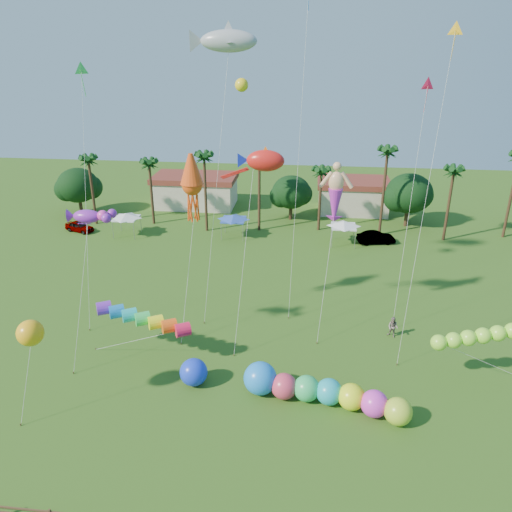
# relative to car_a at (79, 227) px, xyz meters

# --- Properties ---
(ground) EXTENTS (160.00, 160.00, 0.00)m
(ground) POSITION_rel_car_a_xyz_m (26.93, -36.69, -0.69)
(ground) COLOR #285116
(ground) RESTS_ON ground
(tree_line) EXTENTS (69.46, 8.91, 11.00)m
(tree_line) POSITION_rel_car_a_xyz_m (30.50, 7.31, 3.58)
(tree_line) COLOR #3A2819
(tree_line) RESTS_ON ground
(buildings_row) EXTENTS (35.00, 7.00, 4.00)m
(buildings_row) POSITION_rel_car_a_xyz_m (23.84, 13.31, 1.31)
(buildings_row) COLOR beige
(buildings_row) RESTS_ON ground
(tent_row) EXTENTS (31.00, 4.00, 0.60)m
(tent_row) POSITION_rel_car_a_xyz_m (20.93, -0.36, 2.06)
(tent_row) COLOR white
(tent_row) RESTS_ON ground
(car_a) EXTENTS (4.38, 2.89, 1.39)m
(car_a) POSITION_rel_car_a_xyz_m (0.00, 0.00, 0.00)
(car_a) COLOR #4C4C54
(car_a) RESTS_ON ground
(car_b) EXTENTS (4.91, 2.51, 1.54)m
(car_b) POSITION_rel_car_a_xyz_m (39.13, 0.06, 0.08)
(car_b) COLOR #4C4C54
(car_b) RESTS_ON ground
(spectator_b) EXTENTS (1.14, 1.06, 1.86)m
(spectator_b) POSITION_rel_car_a_xyz_m (38.21, -22.03, 0.24)
(spectator_b) COLOR gray
(spectator_b) RESTS_ON ground
(caterpillar_inflatable) EXTENTS (11.75, 4.52, 2.41)m
(caterpillar_inflatable) POSITION_rel_car_a_xyz_m (31.87, -31.47, 0.32)
(caterpillar_inflatable) COLOR #D83859
(caterpillar_inflatable) RESTS_ON ground
(blue_ball) EXTENTS (2.06, 2.06, 2.06)m
(blue_ball) POSITION_rel_car_a_xyz_m (22.73, -30.32, 0.34)
(blue_ball) COLOR #1A3AEE
(blue_ball) RESTS_ON ground
(rainbow_tube) EXTENTS (9.79, 3.52, 3.65)m
(rainbow_tube) POSITION_rel_car_a_xyz_m (19.45, -27.93, 2.41)
(rainbow_tube) COLOR #E41948
(rainbow_tube) RESTS_ON ground
(green_worm) EXTENTS (9.86, 3.55, 3.95)m
(green_worm) POSITION_rel_car_a_xyz_m (40.47, -27.76, 2.55)
(green_worm) COLOR #9CF737
(green_worm) RESTS_ON ground
(orange_ball_kite) EXTENTS (2.27, 2.71, 7.13)m
(orange_ball_kite) POSITION_rel_car_a_xyz_m (13.29, -34.44, 5.58)
(orange_ball_kite) COLOR #FFB014
(orange_ball_kite) RESTS_ON ground
(merman_kite) EXTENTS (2.18, 5.30, 14.04)m
(merman_kite) POSITION_rel_car_a_xyz_m (32.75, -19.43, 10.90)
(merman_kite) COLOR #E5AD82
(merman_kite) RESTS_ON ground
(fish_kite) EXTENTS (4.68, 6.05, 15.86)m
(fish_kite) POSITION_rel_car_a_xyz_m (27.09, -21.63, 14.22)
(fish_kite) COLOR red
(fish_kite) RESTS_ON ground
(shark_kite) EXTENTS (6.77, 8.32, 24.64)m
(shark_kite) POSITION_rel_car_a_xyz_m (23.34, -15.39, 22.80)
(shark_kite) COLOR #9CA2AB
(shark_kite) RESTS_ON ground
(squid_kite) EXTENTS (2.43, 5.96, 15.26)m
(squid_kite) POSITION_rel_car_a_xyz_m (20.91, -20.60, 11.82)
(squid_kite) COLOR #EA4913
(squid_kite) RESTS_ON ground
(lobster_kite) EXTENTS (3.76, 4.24, 12.43)m
(lobster_kite) POSITION_rel_car_a_xyz_m (14.61, -27.14, 11.03)
(lobster_kite) COLOR purple
(lobster_kite) RESTS_ON ground
(delta_kite_red) EXTENTS (1.83, 4.11, 20.92)m
(delta_kite_red) POSITION_rel_car_a_xyz_m (39.53, -17.14, 19.27)
(delta_kite_red) COLOR #E11942
(delta_kite_red) RESTS_ON ground
(delta_kite_yellow) EXTENTS (2.52, 4.84, 24.72)m
(delta_kite_yellow) POSITION_rel_car_a_xyz_m (39.89, -21.90, 22.88)
(delta_kite_yellow) COLOR yellow
(delta_kite_yellow) RESTS_ON ground
(delta_kite_green) EXTENTS (1.15, 5.13, 22.01)m
(delta_kite_green) POSITION_rel_car_a_xyz_m (12.05, -19.49, 20.32)
(delta_kite_green) COLOR #34DD54
(delta_kite_green) RESTS_ON ground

